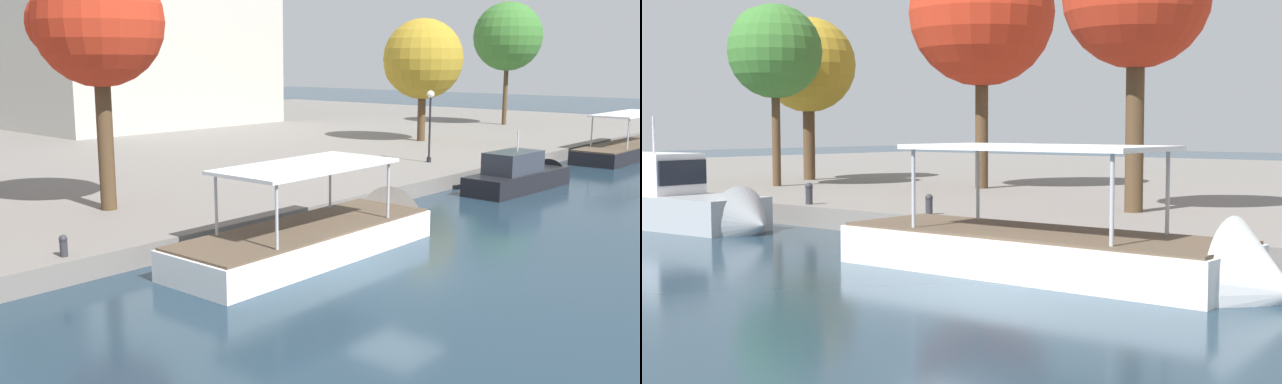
# 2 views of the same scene
# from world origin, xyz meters

# --- Properties ---
(ground_plane) EXTENTS (220.00, 220.00, 0.00)m
(ground_plane) POSITION_xyz_m (0.00, 0.00, 0.00)
(ground_plane) COLOR #1E3342
(motor_yacht_1) EXTENTS (10.40, 3.52, 5.00)m
(motor_yacht_1) POSITION_xyz_m (-16.75, 3.59, 0.74)
(motor_yacht_1) COLOR #9EA3A8
(motor_yacht_1) RESTS_ON ground_plane
(tour_boat_2) EXTENTS (11.78, 3.61, 4.50)m
(tour_boat_2) POSITION_xyz_m (0.82, 3.69, 0.38)
(tour_boat_2) COLOR white
(tour_boat_2) RESTS_ON ground_plane
(mooring_bollard_0) EXTENTS (0.26, 0.26, 0.69)m
(mooring_bollard_0) POSITION_xyz_m (-7.19, 7.39, 1.13)
(mooring_bollard_0) COLOR #2D2D33
(mooring_bollard_0) RESTS_ON dock_promenade
(mooring_bollard_1) EXTENTS (0.29, 0.29, 0.83)m
(mooring_bollard_1) POSITION_xyz_m (-13.26, 7.39, 1.21)
(mooring_bollard_1) COLOR #2D2D33
(mooring_bollard_1) RESTS_ON dock_promenade
(mooring_bollard_2) EXTENTS (0.22, 0.22, 0.75)m
(mooring_bollard_2) POSITION_xyz_m (-22.40, 7.58, 1.16)
(mooring_bollard_2) COLOR #2D2D33
(mooring_bollard_2) RESTS_ON dock_promenade
(tree_1) EXTENTS (6.86, 6.86, 11.67)m
(tree_1) POSITION_xyz_m (-13.97, 18.63, 9.07)
(tree_1) COLOR #4C3823
(tree_1) RESTS_ON dock_promenade
(tree_3) EXTENTS (5.19, 5.19, 8.89)m
(tree_3) POSITION_xyz_m (-25.26, 17.59, 7.13)
(tree_3) COLOR #4C3823
(tree_3) RESTS_ON dock_promenade
(tree_4) EXTENTS (4.85, 4.58, 8.88)m
(tree_4) POSITION_xyz_m (-22.76, 13.27, 7.49)
(tree_4) COLOR #4C3823
(tree_4) RESTS_ON dock_promenade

